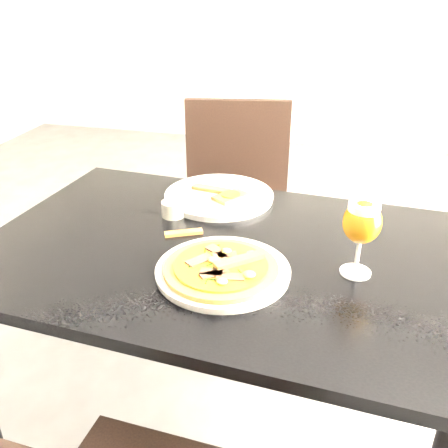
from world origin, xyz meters
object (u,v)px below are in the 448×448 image
(pizza, at_px, (221,267))
(chair_far, at_px, (235,213))
(beer_glass, at_px, (362,223))
(dining_table, at_px, (220,277))

(pizza, bearing_deg, chair_far, 100.67)
(beer_glass, bearing_deg, pizza, -162.87)
(pizza, bearing_deg, beer_glass, 17.13)
(dining_table, bearing_deg, beer_glass, -2.92)
(pizza, height_order, beer_glass, beer_glass)
(chair_far, relative_size, pizza, 3.60)
(chair_far, bearing_deg, beer_glass, -68.22)
(pizza, relative_size, beer_glass, 1.45)
(dining_table, relative_size, chair_far, 1.35)
(pizza, distance_m, beer_glass, 0.33)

